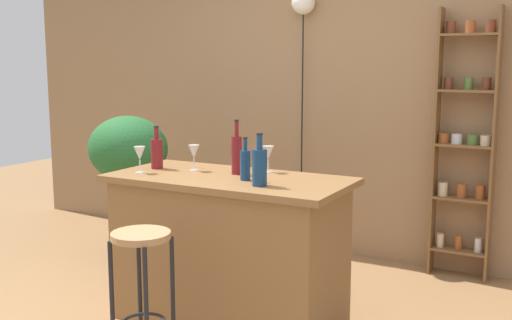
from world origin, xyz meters
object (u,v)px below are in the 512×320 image
bottle_spirits_clear (237,154)px  pendant_globe_light (303,8)px  wine_glass_center (140,154)px  potted_plant (128,153)px  wine_glass_right (268,153)px  bottle_soda_blue (157,152)px  bottle_vinegar (245,164)px  wine_glass_left (194,152)px  spice_shelf (464,143)px  bar_stool (142,269)px  plant_stool (131,242)px  bottle_wine_red (260,166)px

bottle_spirits_clear → pendant_globe_light: bearing=98.7°
wine_glass_center → potted_plant: bearing=134.5°
bottle_spirits_clear → wine_glass_right: bearing=49.0°
wine_glass_right → bottle_soda_blue: bearing=-161.8°
bottle_vinegar → bottle_spirits_clear: bottle_spirits_clear is taller
bottle_vinegar → pendant_globe_light: (-0.36, 1.59, 1.02)m
potted_plant → wine_glass_left: potted_plant is taller
spice_shelf → wine_glass_center: 2.33m
wine_glass_left → wine_glass_right: size_ratio=1.00×
potted_plant → bottle_soda_blue: (0.69, -0.53, 0.12)m
bar_stool → potted_plant: 1.72m
plant_stool → bottle_wine_red: (1.54, -0.71, 0.84)m
bar_stool → wine_glass_center: (-0.44, 0.54, 0.50)m
spice_shelf → bottle_vinegar: spice_shelf is taller
bottle_vinegar → wine_glass_center: bottle_vinegar is taller
plant_stool → bottle_spirits_clear: 1.58m
wine_glass_left → potted_plant: bearing=152.9°
bottle_soda_blue → wine_glass_right: 0.72m
bottle_spirits_clear → bottle_wine_red: bottle_spirits_clear is taller
plant_stool → wine_glass_left: bearing=-27.1°
bar_stool → bottle_soda_blue: size_ratio=2.60×
bottle_vinegar → bottle_soda_blue: bearing=173.8°
pendant_globe_light → plant_stool: bearing=-136.1°
pendant_globe_light → bottle_spirits_clear: bearing=-81.3°
bottle_soda_blue → bar_stool: bearing=-58.5°
spice_shelf → bottle_spirits_clear: size_ratio=5.89×
bottle_soda_blue → plant_stool: bearing=142.4°
plant_stool → bottle_soda_blue: bottle_soda_blue is taller
bar_stool → bottle_spirits_clear: bottle_spirits_clear is taller
wine_glass_left → wine_glass_right: same height
potted_plant → wine_glass_center: 1.00m
bottle_soda_blue → wine_glass_center: size_ratio=1.69×
plant_stool → pendant_globe_light: pendant_globe_light is taller
bar_stool → pendant_globe_light: size_ratio=0.33×
bottle_soda_blue → wine_glass_right: size_ratio=1.69×
plant_stool → wine_glass_center: size_ratio=2.19×
bottle_soda_blue → pendant_globe_light: bearing=77.6°
potted_plant → wine_glass_center: bearing=-45.5°
spice_shelf → wine_glass_right: spice_shelf is taller
plant_stool → wine_glass_right: 1.65m
potted_plant → wine_glass_center: size_ratio=5.00×
potted_plant → bottle_wine_red: (1.54, -0.71, 0.12)m
wine_glass_right → pendant_globe_light: 1.67m
spice_shelf → potted_plant: size_ratio=2.41×
plant_stool → potted_plant: potted_plant is taller
bar_stool → bottle_vinegar: 0.84m
bottle_wine_red → plant_stool: bearing=155.1°
spice_shelf → pendant_globe_light: bearing=178.4°
bottle_spirits_clear → wine_glass_center: bottle_spirits_clear is taller
spice_shelf → bottle_wine_red: (-0.80, -1.66, 0.01)m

